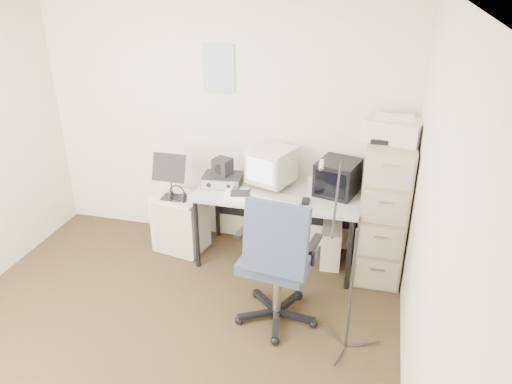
% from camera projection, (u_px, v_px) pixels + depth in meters
% --- Properties ---
extents(floor, '(3.60, 3.60, 0.01)m').
position_uv_depth(floor, '(154.00, 351.00, 3.75)').
color(floor, '#3F311D').
rests_on(floor, ground).
extents(wall_back, '(3.60, 0.02, 2.50)m').
position_uv_depth(wall_back, '(223.00, 121.00, 4.78)').
color(wall_back, beige).
rests_on(wall_back, ground).
extents(wall_right, '(0.02, 3.60, 2.50)m').
position_uv_depth(wall_right, '(429.00, 238.00, 2.81)').
color(wall_right, beige).
rests_on(wall_right, ground).
extents(wall_calendar, '(0.30, 0.02, 0.44)m').
position_uv_depth(wall_calendar, '(219.00, 68.00, 4.56)').
color(wall_calendar, white).
rests_on(wall_calendar, wall_back).
extents(filing_cabinet, '(0.40, 0.60, 1.30)m').
position_uv_depth(filing_cabinet, '(384.00, 210.00, 4.41)').
color(filing_cabinet, tan).
rests_on(filing_cabinet, floor).
extents(printer, '(0.53, 0.43, 0.18)m').
position_uv_depth(printer, '(394.00, 130.00, 4.11)').
color(printer, beige).
rests_on(printer, filing_cabinet).
extents(desk, '(1.50, 0.70, 0.73)m').
position_uv_depth(desk, '(277.00, 227.00, 4.72)').
color(desk, '#AEAEAA').
rests_on(desk, floor).
extents(crt_monitor, '(0.45, 0.47, 0.39)m').
position_uv_depth(crt_monitor, '(272.00, 169.00, 4.56)').
color(crt_monitor, beige).
rests_on(crt_monitor, desk).
extents(crt_tv, '(0.42, 0.43, 0.31)m').
position_uv_depth(crt_tv, '(338.00, 177.00, 4.48)').
color(crt_tv, black).
rests_on(crt_tv, desk).
extents(desk_speaker, '(0.08, 0.08, 0.13)m').
position_uv_depth(desk_speaker, '(312.00, 184.00, 4.55)').
color(desk_speaker, '#C2B192').
rests_on(desk_speaker, desk).
extents(keyboard, '(0.53, 0.34, 0.03)m').
position_uv_depth(keyboard, '(275.00, 198.00, 4.41)').
color(keyboard, beige).
rests_on(keyboard, desk).
extents(mouse, '(0.06, 0.10, 0.03)m').
position_uv_depth(mouse, '(306.00, 201.00, 4.35)').
color(mouse, black).
rests_on(mouse, desk).
extents(radio_receiver, '(0.38, 0.29, 0.10)m').
position_uv_depth(radio_receiver, '(223.00, 180.00, 4.68)').
color(radio_receiver, black).
rests_on(radio_receiver, desk).
extents(radio_speaker, '(0.19, 0.19, 0.16)m').
position_uv_depth(radio_speaker, '(223.00, 166.00, 4.64)').
color(radio_speaker, black).
rests_on(radio_speaker, radio_receiver).
extents(papers, '(0.27, 0.33, 0.02)m').
position_uv_depth(papers, '(236.00, 194.00, 4.49)').
color(papers, white).
rests_on(papers, desk).
extents(pc_tower, '(0.21, 0.42, 0.38)m').
position_uv_depth(pc_tower, '(331.00, 244.00, 4.77)').
color(pc_tower, beige).
rests_on(pc_tower, floor).
extents(office_chair, '(0.75, 0.75, 1.16)m').
position_uv_depth(office_chair, '(278.00, 258.00, 3.84)').
color(office_chair, '#3D4861').
rests_on(office_chair, floor).
extents(side_cart, '(0.53, 0.45, 0.58)m').
position_uv_depth(side_cart, '(181.00, 222.00, 4.95)').
color(side_cart, silver).
rests_on(side_cart, floor).
extents(music_stand, '(0.34, 0.22, 0.47)m').
position_uv_depth(music_stand, '(171.00, 176.00, 4.69)').
color(music_stand, black).
rests_on(music_stand, side_cart).
extents(headphones, '(0.20, 0.20, 0.03)m').
position_uv_depth(headphones, '(177.00, 196.00, 4.71)').
color(headphones, black).
rests_on(headphones, side_cart).
extents(mic_stand, '(0.02, 0.02, 1.35)m').
position_uv_depth(mic_stand, '(353.00, 273.00, 3.50)').
color(mic_stand, black).
rests_on(mic_stand, floor).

